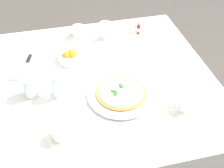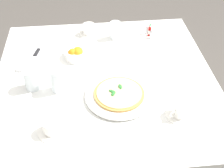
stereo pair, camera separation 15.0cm
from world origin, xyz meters
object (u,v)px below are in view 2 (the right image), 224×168
Objects in this scene: napkin_folded at (34,60)px; citrus_bowl at (77,53)px; pizza_plate at (119,95)px; coffee_cup_back_corner at (180,111)px; pepper_shaker at (147,30)px; dinner_knife at (34,58)px; coffee_cup_center_back at (52,127)px; water_glass_near_right at (115,31)px; pizza at (119,93)px; coffee_cup_left_edge at (89,30)px; water_glass_right_edge at (58,82)px; water_glass_far_left at (32,80)px; salt_shaker at (152,34)px; hot_sauce_bottle at (150,31)px.

citrus_bowl is (-0.01, 0.24, 0.02)m from napkin_folded.
pizza_plate is 0.30m from coffee_cup_back_corner.
pepper_shaker is (-0.22, 0.45, -0.00)m from citrus_bowl.
pizza_plate is at bearing 67.56° from dinner_knife.
dinner_knife is at bearing -71.71° from pepper_shaker.
water_glass_near_right is (-0.73, 0.36, 0.02)m from coffee_cup_center_back.
dinner_knife is (0.20, -0.48, -0.02)m from water_glass_near_right.
water_glass_near_right is (-0.69, -0.22, 0.02)m from coffee_cup_back_corner.
coffee_cup_center_back is (0.19, -0.32, 0.02)m from pizza_plate.
pizza is 0.61m from coffee_cup_left_edge.
water_glass_right_edge is 0.30m from napkin_folded.
pizza is 0.54m from water_glass_near_right.
pizza is 2.33× the size of water_glass_near_right.
pizza_plate is 3.07× the size of water_glass_far_left.
napkin_folded is 4.36× the size of salt_shaker.
citrus_bowl reaches higher than salt_shaker.
coffee_cup_back_corner is at bearing 60.12° from pizza_plate.
water_glass_near_right reaches higher than coffee_cup_back_corner.
water_glass_near_right is at bearing -96.64° from salt_shaker.
coffee_cup_center_back and citrus_bowl have the same top height.
coffee_cup_back_corner is at bearing 69.02° from napkin_folded.
water_glass_right_edge is at bearing 76.35° from water_glass_far_left.
dinner_knife is 0.73m from pepper_shaker.
napkin_folded is at bearing -180.00° from dinner_knife.
coffee_cup_left_edge is at bearing 144.05° from dinner_knife.
water_glass_near_right is 0.21m from pepper_shaker.
water_glass_far_left is at bearing -160.05° from coffee_cup_center_back.
coffee_cup_center_back is at bearing -38.24° from hot_sauce_bottle.
hot_sauce_bottle is at bearing 121.95° from water_glass_far_left.
pizza_plate is 4.01× the size of hot_sauce_bottle.
water_glass_right_edge is at bearing -36.49° from water_glass_near_right.
water_glass_near_right reaches higher than dinner_knife.
pepper_shaker is at bearing 131.77° from water_glass_right_edge.
napkin_folded is at bearing -67.93° from water_glass_near_right.
water_glass_right_edge reaches higher than pepper_shaker.
pepper_shaker reaches higher than dinner_knife.
coffee_cup_center_back reaches higher than dinner_knife.
water_glass_right_edge reaches higher than pizza.
water_glass_far_left is at bearing 19.43° from dinner_knife.
napkin_folded is at bearing -166.67° from coffee_cup_center_back.
pizza is at bearing -27.62° from salt_shaker.
coffee_cup_center_back is 0.32m from water_glass_far_left.
water_glass_near_right is 1.28× the size of hot_sauce_bottle.
coffee_cup_center_back is 0.58m from coffee_cup_back_corner.
napkin_folded is at bearing -125.08° from coffee_cup_back_corner.
coffee_cup_left_edge is 0.55m from water_glass_right_edge.
pizza_plate is at bearing -25.51° from hot_sauce_bottle.
pizza_plate is at bearing 120.67° from coffee_cup_center_back.
water_glass_right_edge reaches higher than coffee_cup_center_back.
water_glass_near_right is at bearing 126.17° from napkin_folded.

